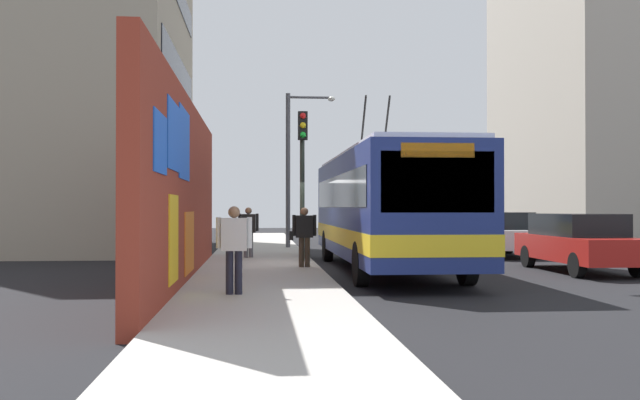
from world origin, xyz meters
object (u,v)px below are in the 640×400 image
Objects in this scene: street_lamp at (294,158)px; pedestrian_near_wall at (234,243)px; parked_car_silver at (426,225)px; city_bus at (385,206)px; parked_car_red at (578,241)px; traffic_light at (302,161)px; parked_car_navy at (458,228)px; parked_car_white at (500,233)px; pedestrian_at_curb at (304,232)px; pedestrian_midblock at (248,228)px.

pedestrian_near_wall is at bearing 172.85° from street_lamp.
pedestrian_near_wall reaches higher than parked_car_silver.
city_bus is 1.86× the size of street_lamp.
parked_car_red is 8.07m from traffic_light.
pedestrian_near_wall is at bearing 151.61° from parked_car_navy.
parked_car_white is (6.21, 0.00, -0.00)m from parked_car_red.
pedestrian_near_wall is at bearing 163.93° from pedestrian_at_curb.
pedestrian_midblock is (-1.94, 8.98, 0.25)m from parked_car_white.
city_bus is 2.39× the size of parked_car_red.
parked_car_white is at bearing -38.20° from pedestrian_near_wall.
parked_car_red is 12.54m from street_lamp.
pedestrian_at_curb reaches higher than parked_car_navy.
pedestrian_at_curb reaches higher than parked_car_silver.
traffic_light is at bearing 71.87° from parked_car_red.
pedestrian_midblock is (-13.07, 8.98, 0.25)m from parked_car_silver.
pedestrian_midblock is 3.22m from traffic_light.
parked_car_red is 3.01× the size of pedestrian_midblock.
parked_car_navy is 5.84m from parked_car_silver.
parked_car_silver is 2.92× the size of pedestrian_near_wall.
pedestrian_midblock is 1.00× the size of pedestrian_at_curb.
pedestrian_midblock reaches higher than parked_car_white.
pedestrian_at_curb is 9.75m from street_lamp.
street_lamp is at bearing 36.24° from parked_car_red.
city_bus is 17.48m from parked_car_silver.
pedestrian_midblock is at bearing 162.38° from street_lamp.
city_bus is 7.18× the size of pedestrian_midblock.
pedestrian_at_curb is at bearing 156.22° from parked_car_silver.
parked_car_silver is 0.77× the size of street_lamp.
city_bus reaches higher than pedestrian_midblock.
parked_car_red and parked_car_white have the same top height.
pedestrian_midblock is at bearing 145.51° from parked_car_silver.
parked_car_white is at bearing -43.25° from city_bus.
pedestrian_midblock is (3.59, 3.78, -0.72)m from city_bus.
traffic_light is (2.41, 7.35, 2.30)m from parked_car_red.
parked_car_navy is at bearing -180.00° from parked_car_silver.
traffic_light is (-3.80, 7.35, 2.30)m from parked_car_white.
pedestrian_at_curb is 0.36× the size of traffic_light.
pedestrian_near_wall is at bearing 141.80° from parked_car_white.
street_lamp is (9.37, -0.23, 2.67)m from pedestrian_at_curb.
parked_car_red is 0.78× the size of street_lamp.
parked_car_red is at bearing -180.00° from parked_car_navy.
pedestrian_near_wall is at bearing 147.11° from city_bus.
traffic_light reaches higher than pedestrian_near_wall.
street_lamp is at bearing 12.37° from city_bus.
pedestrian_near_wall is 0.36× the size of traffic_light.
street_lamp is at bearing -1.09° from traffic_light.
parked_car_navy is (10.81, -5.20, -0.97)m from city_bus.
parked_car_white is 9.40m from pedestrian_at_curb.
traffic_light is 7.45m from street_lamp.
street_lamp is at bearing 63.29° from parked_car_white.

